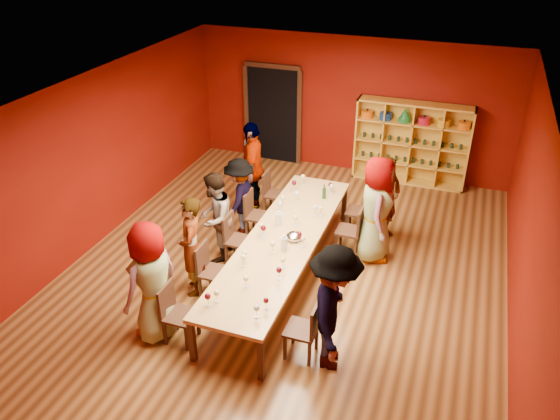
{
  "coord_description": "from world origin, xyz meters",
  "views": [
    {
      "loc": [
        2.44,
        -6.87,
        5.39
      ],
      "look_at": [
        -0.11,
        0.19,
        1.15
      ],
      "focal_mm": 35.0,
      "sensor_mm": 36.0,
      "label": 1
    }
  ],
  "objects_px": {
    "person_left_3": "(240,198)",
    "person_left_4": "(253,168)",
    "tasting_table": "(282,241)",
    "person_right_4": "(387,199)",
    "chair_person_left_1": "(209,268)",
    "spittoon_bowl": "(294,236)",
    "person_left_1": "(191,247)",
    "person_right_3": "(376,210)",
    "chair_person_left_2": "(235,236)",
    "chair_person_left_4": "(272,191)",
    "chair_person_right_4": "(362,209)",
    "person_left_2": "(215,217)",
    "person_right_0": "(334,309)",
    "chair_person_right_0": "(307,327)",
    "chair_person_right_3": "(353,228)",
    "chair_person_left_3": "(254,212)",
    "person_left_0": "(152,282)",
    "shelving_unit": "(412,139)",
    "chair_person_left_0": "(175,310)",
    "wine_bottle": "(324,193)"
  },
  "relations": [
    {
      "from": "tasting_table",
      "to": "person_right_4",
      "type": "distance_m",
      "value": 2.26
    },
    {
      "from": "chair_person_left_4",
      "to": "chair_person_right_3",
      "type": "relative_size",
      "value": 1.0
    },
    {
      "from": "tasting_table",
      "to": "person_left_4",
      "type": "distance_m",
      "value": 2.35
    },
    {
      "from": "person_left_3",
      "to": "person_left_4",
      "type": "relative_size",
      "value": 0.81
    },
    {
      "from": "shelving_unit",
      "to": "person_right_4",
      "type": "height_order",
      "value": "shelving_unit"
    },
    {
      "from": "chair_person_left_3",
      "to": "chair_person_right_4",
      "type": "relative_size",
      "value": 1.0
    },
    {
      "from": "person_left_0",
      "to": "person_left_4",
      "type": "bearing_deg",
      "value": -162.16
    },
    {
      "from": "chair_person_left_1",
      "to": "person_left_4",
      "type": "height_order",
      "value": "person_left_4"
    },
    {
      "from": "person_left_1",
      "to": "chair_person_left_0",
      "type": "bearing_deg",
      "value": -10.09
    },
    {
      "from": "person_right_0",
      "to": "chair_person_right_4",
      "type": "distance_m",
      "value": 3.43
    },
    {
      "from": "person_right_3",
      "to": "spittoon_bowl",
      "type": "bearing_deg",
      "value": 121.5
    },
    {
      "from": "tasting_table",
      "to": "chair_person_left_4",
      "type": "distance_m",
      "value": 2.15
    },
    {
      "from": "shelving_unit",
      "to": "wine_bottle",
      "type": "bearing_deg",
      "value": -112.39
    },
    {
      "from": "chair_person_left_1",
      "to": "spittoon_bowl",
      "type": "height_order",
      "value": "chair_person_left_1"
    },
    {
      "from": "chair_person_left_3",
      "to": "tasting_table",
      "type": "bearing_deg",
      "value": -48.77
    },
    {
      "from": "chair_person_left_1",
      "to": "chair_person_right_4",
      "type": "distance_m",
      "value": 3.18
    },
    {
      "from": "person_left_1",
      "to": "person_left_3",
      "type": "height_order",
      "value": "person_left_1"
    },
    {
      "from": "chair_person_right_0",
      "to": "spittoon_bowl",
      "type": "bearing_deg",
      "value": 114.4
    },
    {
      "from": "person_left_4",
      "to": "person_right_3",
      "type": "height_order",
      "value": "person_right_3"
    },
    {
      "from": "person_left_1",
      "to": "person_left_4",
      "type": "bearing_deg",
      "value": 157.48
    },
    {
      "from": "chair_person_left_3",
      "to": "spittoon_bowl",
      "type": "distance_m",
      "value": 1.52
    },
    {
      "from": "shelving_unit",
      "to": "spittoon_bowl",
      "type": "distance_m",
      "value": 4.46
    },
    {
      "from": "person_left_3",
      "to": "person_left_2",
      "type": "bearing_deg",
      "value": -6.31
    },
    {
      "from": "person_left_2",
      "to": "person_right_0",
      "type": "relative_size",
      "value": 0.88
    },
    {
      "from": "chair_person_right_0",
      "to": "tasting_table",
      "type": "bearing_deg",
      "value": 120.16
    },
    {
      "from": "tasting_table",
      "to": "person_left_1",
      "type": "height_order",
      "value": "person_left_1"
    },
    {
      "from": "person_left_3",
      "to": "spittoon_bowl",
      "type": "relative_size",
      "value": 5.72
    },
    {
      "from": "person_right_3",
      "to": "chair_person_left_3",
      "type": "bearing_deg",
      "value": 78.39
    },
    {
      "from": "shelving_unit",
      "to": "chair_person_left_1",
      "type": "relative_size",
      "value": 2.7
    },
    {
      "from": "person_right_3",
      "to": "spittoon_bowl",
      "type": "height_order",
      "value": "person_right_3"
    },
    {
      "from": "tasting_table",
      "to": "person_right_4",
      "type": "xyz_separation_m",
      "value": [
        1.34,
        1.82,
        0.09
      ]
    },
    {
      "from": "chair_person_left_2",
      "to": "person_left_3",
      "type": "relative_size",
      "value": 0.6
    },
    {
      "from": "chair_person_left_1",
      "to": "person_left_1",
      "type": "relative_size",
      "value": 0.54
    },
    {
      "from": "tasting_table",
      "to": "chair_person_left_0",
      "type": "distance_m",
      "value": 2.08
    },
    {
      "from": "tasting_table",
      "to": "spittoon_bowl",
      "type": "relative_size",
      "value": 17.24
    },
    {
      "from": "shelving_unit",
      "to": "person_left_2",
      "type": "xyz_separation_m",
      "value": [
        -2.65,
        -4.15,
        -0.19
      ]
    },
    {
      "from": "shelving_unit",
      "to": "chair_person_left_2",
      "type": "relative_size",
      "value": 2.7
    },
    {
      "from": "tasting_table",
      "to": "person_right_4",
      "type": "relative_size",
      "value": 2.84
    },
    {
      "from": "chair_person_right_4",
      "to": "chair_person_left_4",
      "type": "bearing_deg",
      "value": 176.18
    },
    {
      "from": "shelving_unit",
      "to": "person_left_3",
      "type": "xyz_separation_m",
      "value": [
        -2.58,
        -3.28,
        -0.24
      ]
    },
    {
      "from": "shelving_unit",
      "to": "person_left_4",
      "type": "xyz_separation_m",
      "value": [
        -2.7,
        -2.38,
        -0.06
      ]
    },
    {
      "from": "chair_person_left_1",
      "to": "chair_person_right_4",
      "type": "height_order",
      "value": "same"
    },
    {
      "from": "chair_person_left_1",
      "to": "wine_bottle",
      "type": "relative_size",
      "value": 3.24
    },
    {
      "from": "chair_person_left_2",
      "to": "chair_person_left_4",
      "type": "height_order",
      "value": "same"
    },
    {
      "from": "person_left_0",
      "to": "chair_person_left_2",
      "type": "height_order",
      "value": "person_left_0"
    },
    {
      "from": "chair_person_left_2",
      "to": "person_left_1",
      "type": "bearing_deg",
      "value": -106.38
    },
    {
      "from": "person_left_1",
      "to": "chair_person_right_4",
      "type": "xyz_separation_m",
      "value": [
        2.1,
        2.61,
        -0.32
      ]
    },
    {
      "from": "tasting_table",
      "to": "chair_person_left_2",
      "type": "relative_size",
      "value": 5.06
    },
    {
      "from": "chair_person_left_0",
      "to": "chair_person_left_2",
      "type": "height_order",
      "value": "same"
    },
    {
      "from": "chair_person_left_2",
      "to": "chair_person_right_0",
      "type": "xyz_separation_m",
      "value": [
        1.82,
        -1.73,
        0.0
      ]
    }
  ]
}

